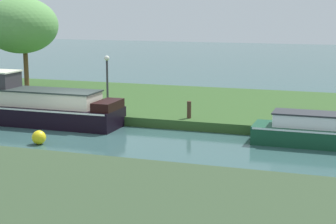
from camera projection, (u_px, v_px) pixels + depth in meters
The scene contains 8 objects.
ground_plane at pixel (74, 134), 22.35m from camera, with size 120.00×120.00×0.00m, color #315352.
riverbank_far at pixel (138, 101), 28.82m from camera, with size 72.00×10.00×0.40m, color #2F5123.
black_barge at pixel (35, 107), 24.14m from camera, with size 8.13×2.02×2.28m.
forest_narrowboat at pixel (334, 132), 20.17m from camera, with size 5.66×1.57×1.23m.
willow_tree_left at pixel (21, 25), 31.87m from camera, with size 4.18×4.56×5.25m.
lamp_post at pixel (107, 74), 25.67m from camera, with size 0.24×0.24×2.45m.
mooring_post_near at pixel (189, 110), 23.37m from camera, with size 0.18×0.18×0.73m, color #452E21.
channel_buoy at pixel (39, 137), 20.54m from camera, with size 0.53×0.53×0.53m, color yellow.
Camera 1 is at (10.63, -19.39, 5.05)m, focal length 58.72 mm.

